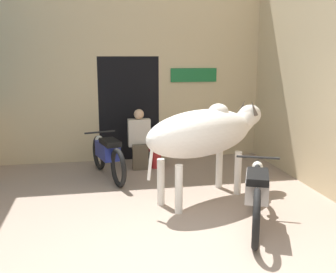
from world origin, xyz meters
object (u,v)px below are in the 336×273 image
motorcycle_far (108,154)px  shopkeeper_seated (139,138)px  motorcycle_near (257,192)px  cow (205,133)px  plastic_stool (156,157)px

motorcycle_far → shopkeeper_seated: size_ratio=1.53×
motorcycle_near → motorcycle_far: size_ratio=1.01×
cow → plastic_stool: cow is taller
plastic_stool → motorcycle_far: bearing=-153.9°
shopkeeper_seated → cow: bearing=-67.1°
cow → motorcycle_far: cow is taller
motorcycle_far → plastic_stool: (0.95, 0.46, -0.23)m
cow → motorcycle_far: bearing=137.0°
shopkeeper_seated → plastic_stool: bearing=-10.2°
cow → motorcycle_near: (0.36, -1.11, -0.57)m
motorcycle_far → plastic_stool: 1.08m
motorcycle_far → shopkeeper_seated: (0.63, 0.52, 0.16)m
motorcycle_near → motorcycle_far: bearing=126.2°
cow → shopkeeper_seated: 2.05m
motorcycle_near → plastic_stool: motorcycle_near is taller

